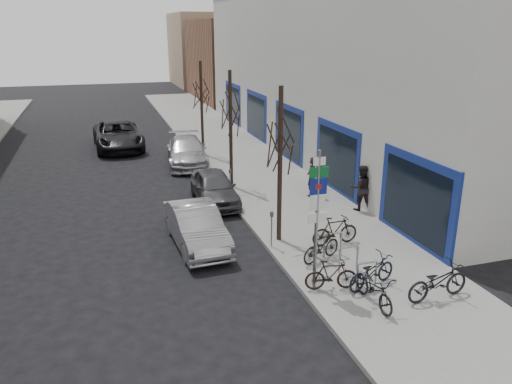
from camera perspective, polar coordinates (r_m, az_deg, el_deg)
ground at (r=14.11m, az=-2.58°, el=-12.73°), size 120.00×120.00×0.00m
sidewalk_east at (r=24.07m, az=1.57°, el=0.92°), size 5.00×70.00×0.15m
commercial_building at (r=34.27m, az=18.86°, el=13.57°), size 20.00×32.00×10.00m
brick_building_far at (r=54.23m, az=-0.30°, el=14.86°), size 12.00×14.00×8.00m
tan_building_far at (r=68.78m, az=-3.75°, el=15.97°), size 13.00×12.00×9.00m
highway_sign_pole at (r=13.76m, az=6.99°, el=-2.30°), size 0.55×0.10×4.20m
bike_rack at (r=15.55m, az=10.55°, el=-7.18°), size 0.66×2.26×0.83m
tree_near at (r=16.52m, az=2.82°, el=7.24°), size 1.80×1.80×5.50m
tree_mid at (r=22.64m, az=-2.97°, el=10.25°), size 1.80×1.80×5.50m
tree_far at (r=28.93m, az=-6.31°, el=11.92°), size 1.80×1.80×5.50m
meter_front at (r=16.84m, az=1.80°, el=-3.87°), size 0.10×0.08×1.27m
meter_mid at (r=21.80m, az=-2.97°, el=1.34°), size 0.10×0.08×1.27m
meter_back at (r=26.98m, az=-5.95°, el=4.59°), size 0.10×0.08×1.27m
bike_near_left at (r=13.92m, az=13.40°, el=-10.42°), size 0.58×1.80×1.09m
bike_near_right at (r=14.47m, az=8.58°, el=-9.31°), size 1.59×0.76×0.93m
bike_mid_curb at (r=14.80m, az=13.10°, el=-8.56°), size 1.88×1.09×1.10m
bike_mid_inner at (r=16.10m, az=7.49°, el=-6.18°), size 1.67×1.05×0.98m
bike_far_curb at (r=14.66m, az=20.10°, el=-9.30°), size 2.02×0.77×1.21m
bike_far_inner at (r=17.30m, az=9.02°, el=-4.35°), size 1.74×0.58×1.05m
parked_car_front at (r=17.43m, az=-6.85°, el=-3.93°), size 1.75×4.40×1.42m
parked_car_mid at (r=21.56m, az=-4.79°, el=0.52°), size 1.76×4.18×1.41m
parked_car_back at (r=27.91m, az=-7.90°, el=4.62°), size 2.63×5.33×1.49m
lane_car at (r=32.57m, az=-15.51°, el=6.26°), size 3.04×6.16×1.68m
pedestrian_near at (r=22.06m, az=6.38°, el=1.76°), size 0.75×0.75×1.76m
pedestrian_far at (r=20.62m, az=11.91°, el=0.51°), size 0.79×0.63×1.91m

